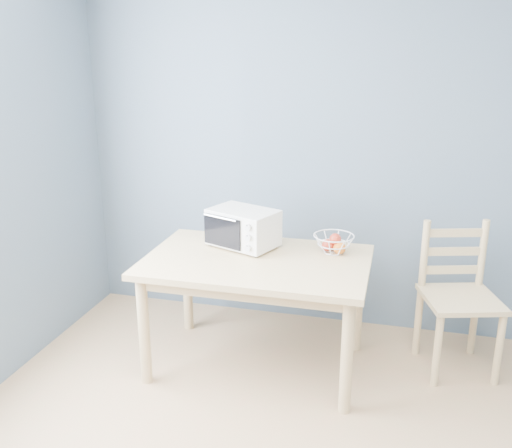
% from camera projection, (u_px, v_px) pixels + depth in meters
% --- Properties ---
extents(room, '(4.01, 4.51, 2.61)m').
position_uv_depth(room, '(292.00, 270.00, 1.94)').
color(room, '#A2875A').
rests_on(room, ground).
extents(dining_table, '(1.40, 0.90, 0.75)m').
position_uv_depth(dining_table, '(257.00, 274.00, 3.61)').
color(dining_table, '#D1B77D').
rests_on(dining_table, ground).
extents(toaster_oven, '(0.51, 0.43, 0.26)m').
position_uv_depth(toaster_oven, '(241.00, 227.00, 3.76)').
color(toaster_oven, silver).
rests_on(toaster_oven, dining_table).
extents(fruit_basket, '(0.30, 0.30, 0.13)m').
position_uv_depth(fruit_basket, '(334.00, 243.00, 3.66)').
color(fruit_basket, white).
rests_on(fruit_basket, dining_table).
extents(dining_chair, '(0.56, 0.56, 0.96)m').
position_uv_depth(dining_chair, '(458.00, 299.00, 3.66)').
color(dining_chair, '#D1B77D').
rests_on(dining_chair, ground).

